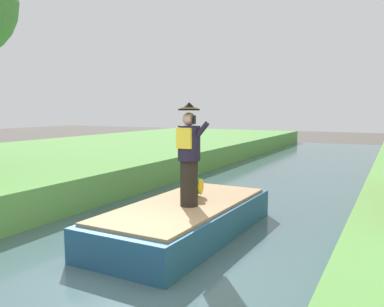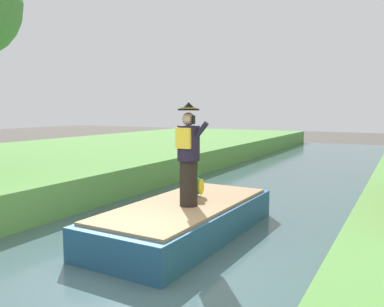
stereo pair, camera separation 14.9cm
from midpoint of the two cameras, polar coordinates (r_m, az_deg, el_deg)
name	(u,v)px [view 2 (the right image)]	position (r m, az deg, el deg)	size (l,w,h in m)	color
ground_plane	(117,280)	(6.07, -9.91, -17.42)	(80.00, 80.00, 0.00)	#4C4742
canal_water	(117,277)	(6.05, -9.92, -16.99)	(5.72, 48.00, 0.10)	#3D565B
boat	(185,219)	(7.49, -0.40, -9.41)	(1.91, 4.24, 0.61)	#23517A
person_pirate	(189,155)	(7.03, 0.12, -0.17)	(0.61, 0.42, 1.85)	black
parrot_plush	(195,184)	(7.94, 0.95, -4.38)	(0.36, 0.35, 0.57)	green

